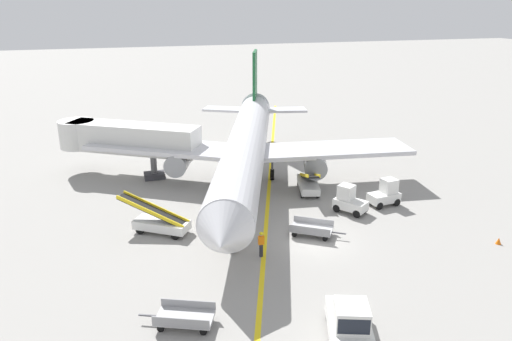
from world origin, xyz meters
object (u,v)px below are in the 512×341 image
belt_loader_aft_hold (160,222)px  ground_crew_marshaller (261,243)px  jet_bridge (120,138)px  safety_cone_nose_right (243,216)px  baggage_tug_near_wing (349,201)px  baggage_cart_loaded (312,229)px  pushback_tug (349,322)px  safety_cone_nose_left (499,241)px  airliner (246,147)px  belt_loader_forward_hold (308,183)px  baggage_tug_by_cargo_door (386,194)px  baggage_cart_empty_trailing (185,317)px

belt_loader_aft_hold → ground_crew_marshaller: 7.69m
jet_bridge → belt_loader_aft_hold: 13.29m
jet_bridge → safety_cone_nose_right: jet_bridge is taller
baggage_tug_near_wing → baggage_cart_loaded: baggage_tug_near_wing is taller
pushback_tug → safety_cone_nose_right: 14.58m
safety_cone_nose_left → safety_cone_nose_right: size_ratio=1.00×
airliner → belt_loader_forward_hold: (4.49, -3.13, -2.64)m
baggage_tug_by_cargo_door → baggage_cart_loaded: (-7.55, -3.22, -0.46)m
pushback_tug → jet_bridge: bearing=108.9°
baggage_tug_near_wing → belt_loader_aft_hold: bearing=177.6°
belt_loader_forward_hold → baggage_cart_empty_trailing: size_ratio=1.37×
airliner → baggage_cart_empty_trailing: bearing=-114.5°
ground_crew_marshaller → pushback_tug: bearing=-79.9°
baggage_tug_by_cargo_door → safety_cone_nose_left: (3.73, -7.94, -0.71)m
jet_bridge → baggage_tug_by_cargo_door: jet_bridge is taller
airliner → baggage_cart_loaded: size_ratio=9.58×
jet_bridge → safety_cone_nose_right: bearing=-57.0°
pushback_tug → baggage_cart_loaded: pushback_tug is taller
pushback_tug → baggage_tug_near_wing: (6.80, 13.43, -0.07)m
baggage_cart_empty_trailing → baggage_tug_near_wing: bearing=35.8°
belt_loader_aft_hold → safety_cone_nose_right: (6.04, 0.50, -0.56)m
baggage_tug_by_cargo_door → pushback_tug: bearing=-126.2°
belt_loader_forward_hold → safety_cone_nose_left: 14.82m
baggage_tug_by_cargo_door → belt_loader_forward_hold: size_ratio=0.50×
jet_bridge → baggage_cart_empty_trailing: jet_bridge is taller
belt_loader_forward_hold → safety_cone_nose_right: size_ratio=11.73×
airliner → ground_crew_marshaller: 12.90m
belt_loader_aft_hold → baggage_tug_near_wing: bearing=-2.4°
baggage_tug_near_wing → belt_loader_aft_hold: 14.03m
baggage_cart_loaded → baggage_tug_near_wing: bearing=33.6°
baggage_tug_near_wing → baggage_tug_by_cargo_door: same height
airliner → baggage_tug_by_cargo_door: bearing=-38.7°
pushback_tug → baggage_tug_by_cargo_door: bearing=53.8°
belt_loader_aft_hold → belt_loader_forward_hold: bearing=17.8°
belt_loader_aft_hold → baggage_cart_loaded: size_ratio=1.36×
airliner → safety_cone_nose_left: 20.29m
airliner → ground_crew_marshaller: bearing=-101.5°
jet_bridge → belt_loader_forward_hold: bearing=-31.0°
airliner → baggage_tug_by_cargo_door: (9.20, -7.36, -2.49)m
belt_loader_forward_hold → jet_bridge: bearing=149.0°
jet_bridge → ground_crew_marshaller: (7.64, -18.06, -2.63)m
belt_loader_aft_hold → safety_cone_nose_right: belt_loader_aft_hold is taller
ground_crew_marshaller → safety_cone_nose_right: 5.76m
pushback_tug → belt_loader_aft_hold: bearing=117.2°
safety_cone_nose_left → safety_cone_nose_right: 17.34m
baggage_cart_loaded → safety_cone_nose_left: baggage_cart_loaded is taller
safety_cone_nose_right → safety_cone_nose_left: bearing=-29.8°
jet_bridge → baggage_cart_empty_trailing: bearing=-85.2°
belt_loader_forward_hold → safety_cone_nose_left: size_ratio=11.73×
belt_loader_forward_hold → belt_loader_aft_hold: same height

